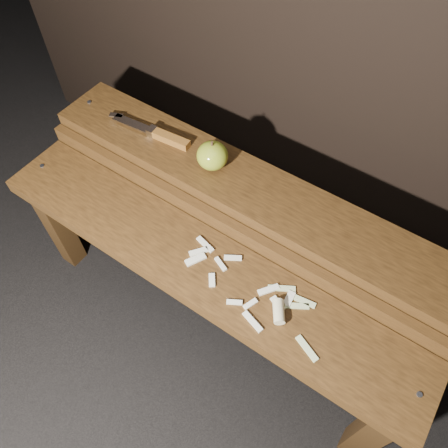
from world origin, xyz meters
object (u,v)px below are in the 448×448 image
Objects in this scene: bench_rear_tier at (246,205)px; knife at (161,135)px; apple at (212,156)px; bench_front_tier at (198,277)px.

knife reaches higher than bench_rear_tier.
bench_rear_tier is 0.17m from apple.
knife is at bearing 178.36° from bench_rear_tier.
knife is at bearing 178.73° from apple.
bench_rear_tier is at bearing -2.23° from apple.
apple reaches higher than knife.
bench_front_tier is 1.00× the size of bench_rear_tier.
apple is 0.32× the size of knife.
apple is at bearing -1.27° from knife.
bench_front_tier is at bearing -90.00° from bench_rear_tier.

